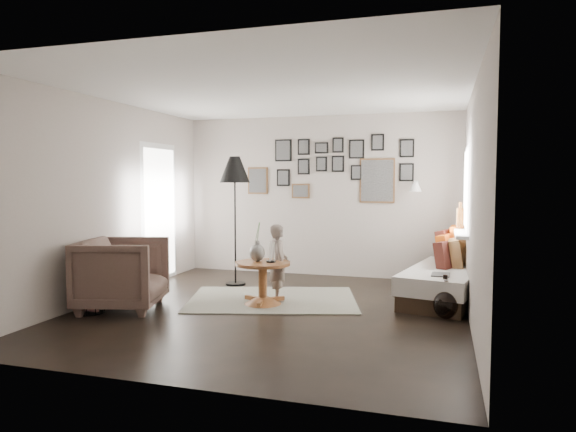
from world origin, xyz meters
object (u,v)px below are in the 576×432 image
(pedestal_table, at_px, (263,285))
(daybed, at_px, (445,276))
(floor_lamp, at_px, (235,174))
(demijohn_small, at_px, (446,304))
(magazine_basket, at_px, (90,297))
(child, at_px, (279,263))
(demijohn_large, at_px, (445,300))
(vase, at_px, (257,249))
(armchair, at_px, (122,274))

(pedestal_table, xyz_separation_m, daybed, (2.18, 0.98, 0.05))
(floor_lamp, relative_size, demijohn_small, 4.41)
(magazine_basket, xyz_separation_m, child, (1.94, 1.21, 0.31))
(demijohn_large, bearing_deg, daybed, 90.03)
(pedestal_table, distance_m, child, 0.37)
(pedestal_table, height_order, child, child)
(demijohn_large, xyz_separation_m, child, (-2.05, 0.15, 0.31))
(floor_lamp, distance_m, child, 1.67)
(vase, relative_size, demijohn_large, 1.04)
(magazine_basket, bearing_deg, demijohn_small, 13.23)
(vase, xyz_separation_m, armchair, (-1.46, -0.73, -0.26))
(demijohn_large, height_order, child, child)
(vase, bearing_deg, daybed, 23.11)
(vase, bearing_deg, armchair, -153.60)
(pedestal_table, height_order, armchair, armchair)
(armchair, bearing_deg, floor_lamp, -38.56)
(armchair, relative_size, magazine_basket, 2.49)
(child, bearing_deg, floor_lamp, 24.67)
(armchair, distance_m, floor_lamp, 2.25)
(floor_lamp, bearing_deg, armchair, -113.03)
(magazine_basket, height_order, demijohn_small, demijohn_small)
(demijohn_small, bearing_deg, floor_lamp, 160.52)
(armchair, bearing_deg, magazine_basket, 118.38)
(magazine_basket, distance_m, demijohn_large, 4.13)
(demijohn_small, bearing_deg, daybed, 90.59)
(daybed, xyz_separation_m, magazine_basket, (-3.99, -1.95, -0.11))
(pedestal_table, xyz_separation_m, demijohn_small, (2.19, -0.02, -0.09))
(armchair, height_order, magazine_basket, armchair)
(vase, relative_size, floor_lamp, 0.26)
(pedestal_table, relative_size, floor_lamp, 0.36)
(pedestal_table, relative_size, child, 0.69)
(vase, relative_size, armchair, 0.52)
(demijohn_large, height_order, demijohn_small, demijohn_large)
(vase, height_order, daybed, vase)
(armchair, height_order, demijohn_small, armchair)
(magazine_basket, bearing_deg, vase, 29.61)
(magazine_basket, xyz_separation_m, demijohn_large, (3.99, 1.06, -0.00))
(pedestal_table, relative_size, armchair, 0.73)
(demijohn_large, xyz_separation_m, demijohn_small, (0.01, -0.12, -0.02))
(pedestal_table, bearing_deg, magazine_basket, -151.99)
(vase, distance_m, magazine_basket, 2.05)
(daybed, xyz_separation_m, demijohn_large, (0.00, -0.89, -0.11))
(daybed, distance_m, magazine_basket, 4.44)
(vase, distance_m, armchair, 1.65)
(floor_lamp, bearing_deg, demijohn_large, -17.47)
(magazine_basket, height_order, demijohn_large, demijohn_large)
(daybed, height_order, demijohn_small, daybed)
(floor_lamp, bearing_deg, daybed, -1.00)
(vase, bearing_deg, demijohn_large, 1.98)
(pedestal_table, height_order, floor_lamp, floor_lamp)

